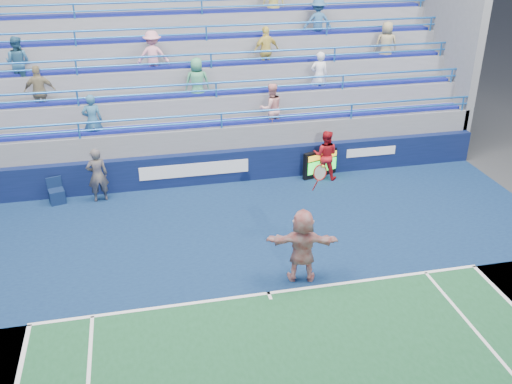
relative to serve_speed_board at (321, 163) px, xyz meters
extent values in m
plane|color=#333538|center=(-3.33, -6.22, -0.48)|extent=(120.00, 120.00, 0.00)
cube|color=#0D2043|center=(-3.33, -4.02, -0.48)|extent=(18.00, 8.40, 0.02)
cube|color=white|center=(-3.33, -6.22, -0.46)|extent=(11.00, 0.10, 0.01)
cube|color=white|center=(-3.33, -6.32, -0.46)|extent=(0.08, 0.30, 0.01)
cube|color=#0A1537|center=(-3.33, 0.28, 0.07)|extent=(18.00, 0.30, 1.10)
cube|color=white|center=(-4.33, 0.12, 0.12)|extent=(3.60, 0.02, 0.45)
cube|color=white|center=(1.87, 0.12, 0.22)|extent=(1.80, 0.02, 0.30)
cube|color=slate|center=(-3.33, 3.23, 0.07)|extent=(18.00, 5.60, 1.10)
cube|color=slate|center=(-3.33, 3.23, 0.44)|extent=(18.00, 5.60, 1.85)
cube|color=navy|center=(-3.33, 0.88, 1.42)|extent=(17.40, 0.45, 0.10)
cylinder|color=#2062B1|center=(-3.33, 0.48, 1.87)|extent=(18.00, 0.07, 0.07)
cube|color=slate|center=(-3.33, 3.73, 0.82)|extent=(18.00, 4.60, 2.60)
cube|color=navy|center=(-3.33, 1.88, 2.17)|extent=(17.40, 0.45, 0.10)
cylinder|color=#2062B1|center=(-3.33, 1.48, 2.62)|extent=(18.00, 0.07, 0.07)
cube|color=slate|center=(-3.33, 4.23, 1.19)|extent=(18.00, 3.60, 3.35)
cube|color=navy|center=(-3.33, 2.88, 2.92)|extent=(17.40, 0.45, 0.10)
cylinder|color=#2062B1|center=(-3.33, 2.48, 3.37)|extent=(18.00, 0.07, 0.07)
cube|color=slate|center=(-3.33, 4.73, 1.57)|extent=(18.00, 2.60, 4.10)
cube|color=navy|center=(-3.33, 3.88, 3.67)|extent=(17.40, 0.45, 0.10)
cylinder|color=#2062B1|center=(-3.33, 3.48, 4.12)|extent=(18.00, 0.07, 0.07)
cube|color=slate|center=(-3.33, 5.23, 1.94)|extent=(18.00, 1.60, 4.85)
cube|color=navy|center=(-3.33, 4.88, 4.42)|extent=(17.40, 0.45, 0.10)
cylinder|color=#2062B1|center=(-3.33, 4.48, 4.87)|extent=(18.00, 0.07, 0.07)
imported|color=#2D5A87|center=(0.93, 3.88, 4.05)|extent=(1.15, 0.72, 1.70)
imported|color=#EAD15B|center=(-1.28, 2.88, 3.30)|extent=(1.07, 0.66, 1.70)
imported|color=#2C6185|center=(-7.41, 0.88, 1.80)|extent=(0.63, 0.43, 1.70)
imported|color=#2B5F82|center=(-9.68, 2.88, 3.30)|extent=(0.98, 0.86, 1.70)
imported|color=#F3A29D|center=(-1.57, 0.88, 1.80)|extent=(0.93, 0.78, 1.70)
imported|color=pink|center=(-5.28, 2.88, 3.30)|extent=(1.17, 0.77, 1.70)
imported|color=#8A7C5C|center=(-9.00, 1.88, 2.55)|extent=(1.01, 0.44, 1.70)
imported|color=white|center=(0.42, 1.88, 2.55)|extent=(0.65, 0.46, 1.70)
imported|color=#968964|center=(3.32, 2.88, 3.30)|extent=(0.95, 0.76, 1.70)
imported|color=#45986A|center=(-3.91, 1.88, 2.55)|extent=(0.86, 0.58, 1.70)
cube|color=black|center=(0.00, 0.01, 0.00)|extent=(1.37, 0.58, 0.96)
cube|color=gold|center=(0.00, -0.08, 0.29)|extent=(1.18, 0.02, 0.19)
cube|color=#19E533|center=(0.00, -0.08, -0.07)|extent=(1.18, 0.02, 0.43)
cube|color=#0D1C40|center=(-8.70, -0.17, -0.26)|extent=(0.56, 0.56, 0.46)
cube|color=#0D1C40|center=(-8.70, 0.04, 0.15)|extent=(0.45, 0.16, 0.36)
imported|color=silver|center=(-2.39, -5.77, 0.48)|extent=(1.86, 0.96, 1.92)
torus|color=#A61614|center=(-2.04, -5.77, 2.39)|extent=(0.40, 0.22, 0.39)
cylinder|color=#A61614|center=(-2.14, -5.77, 2.07)|extent=(0.09, 0.22, 0.35)
sphere|color=yellow|center=(-1.99, -5.82, 2.56)|extent=(0.07, 0.07, 0.07)
imported|color=#141738|center=(-7.39, -0.29, 0.40)|extent=(0.72, 0.54, 1.77)
imported|color=#AF141B|center=(0.08, -0.18, 0.38)|extent=(1.03, 0.93, 1.72)
camera|label=1|loc=(-6.01, -17.08, 7.75)|focal=40.00mm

